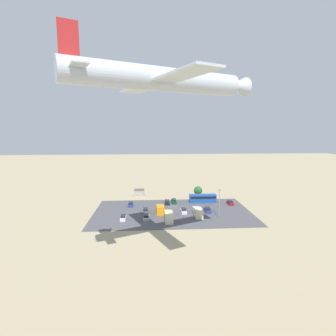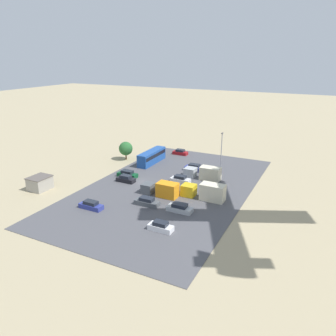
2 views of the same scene
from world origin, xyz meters
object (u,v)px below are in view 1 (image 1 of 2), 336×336
shed_building (139,193)px  parked_car_8 (123,218)px  parked_car_1 (230,203)px  parked_car_3 (174,201)px  parked_car_6 (146,217)px  parked_car_2 (167,202)px  parked_truck_0 (160,209)px  bus (203,198)px  parked_car_4 (207,210)px  parked_car_7 (146,211)px  parked_car_5 (184,211)px  parked_truck_1 (169,216)px  parked_car_0 (131,204)px  parked_truck_2 (198,212)px  airplane (167,80)px

shed_building → parked_car_8: (3.81, 30.53, -0.68)m
parked_car_1 → parked_car_3: size_ratio=0.87×
parked_car_3 → parked_car_6: bearing=-120.3°
parked_car_2 → parked_truck_0: parked_truck_0 is taller
parked_car_8 → shed_building: bearing=-97.1°
parked_car_2 → parked_car_6: size_ratio=0.90×
bus → parked_car_1: size_ratio=2.57×
parked_car_4 → parked_car_7: 21.96m
bus → parked_car_5: size_ratio=2.42×
parked_car_4 → parked_car_2: bearing=-37.9°
bus → parked_car_3: bus is taller
parked_car_5 → parked_car_8: bearing=-163.9°
parked_car_7 → parked_truck_0: (-5.14, 0.49, 0.68)m
parked_truck_0 → parked_truck_1: (-2.44, 8.32, 0.17)m
shed_building → parked_car_0: 15.72m
bus → parked_truck_1: size_ratio=1.23×
parked_car_2 → parked_car_8: (15.32, 16.81, -0.01)m
parked_car_2 → parked_truck_1: (0.66, 18.97, 0.84)m
parked_car_0 → parked_car_4: 29.21m
parked_car_5 → parked_car_8: parked_car_5 is taller
parked_car_8 → parked_truck_1: parked_truck_1 is taller
parked_car_4 → parked_truck_2: bearing=44.8°
parked_car_6 → parked_car_4: bearing=-164.4°
shed_building → parked_truck_2: parked_truck_2 is taller
parked_car_5 → parked_car_8: size_ratio=1.08×
parked_car_1 → parked_truck_0: bearing=17.4°
parked_car_3 → parked_car_6: size_ratio=1.02×
parked_car_3 → parked_car_5: bearing=-78.6°
parked_car_0 → parked_car_6: parked_car_6 is taller
parked_car_6 → parked_car_8: (7.45, 0.07, 0.01)m
shed_building → parked_truck_2: size_ratio=0.53×
shed_building → parked_truck_0: 25.78m
airplane → parked_car_3: bearing=149.1°
parked_car_3 → parked_car_6: 21.01m
parked_car_1 → bus: bearing=-18.9°
parked_car_0 → parked_car_4: parked_car_4 is taller
parked_car_1 → parked_car_6: bearing=24.5°
parked_car_8 → parked_car_7: bearing=-136.8°
parked_car_1 → parked_truck_0: parked_truck_0 is taller
parked_car_4 → parked_car_8: size_ratio=1.13×
bus → parked_car_4: 12.25m
parked_car_4 → parked_car_7: bearing=-1.4°
parked_car_2 → parked_car_3: parked_car_2 is taller
bus → parked_car_2: bus is taller
parked_truck_1 → parked_car_0: bearing=128.0°
parked_car_2 → parked_car_7: parked_car_2 is taller
parked_car_3 → parked_truck_2: size_ratio=0.57×
parked_car_1 → parked_car_8: 42.54m
shed_building → parked_car_4: bearing=135.9°
bus → parked_car_2: (14.38, 1.49, -1.09)m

